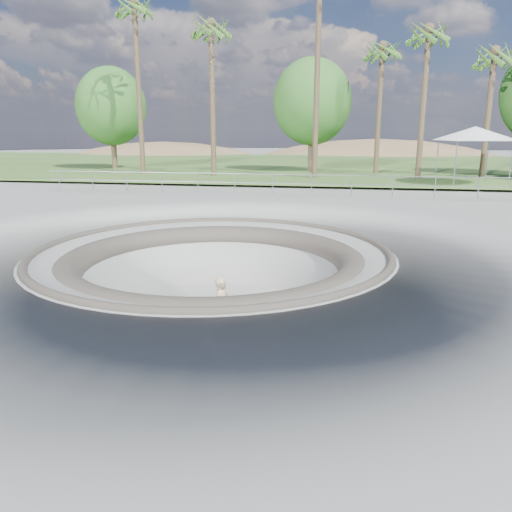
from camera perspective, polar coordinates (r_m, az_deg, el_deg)
name	(u,v)px	position (r m, az deg, el deg)	size (l,w,h in m)	color
ground	(212,251)	(14.41, -5.00, 0.62)	(180.00, 180.00, 0.00)	gray
skate_bowl	(214,310)	(14.94, -4.85, -6.21)	(14.00, 14.00, 4.10)	gray
grass_strip	(306,165)	(47.76, 5.78, 10.35)	(180.00, 36.00, 0.12)	#3B5C25
distant_hills	(345,206)	(71.44, 10.15, 5.61)	(103.20, 45.00, 28.60)	brown
safety_railing	(273,184)	(25.92, 1.92, 8.26)	(25.00, 0.06, 1.03)	gray
skateboard	(223,337)	(13.09, -3.78, -9.25)	(0.80, 0.32, 0.08)	brown
skater	(223,308)	(12.79, -3.83, -5.91)	(0.58, 0.38, 1.59)	#CFAB86
canopy_white	(475,134)	(32.34, 23.75, 12.69)	(6.45, 6.45, 3.30)	gray
palm_a	(135,14)	(38.43, -13.70, 25.26)	(2.60, 2.60, 12.37)	brown
palm_b	(211,34)	(35.90, -5.15, 24.00)	(2.60, 2.60, 10.76)	brown
palm_d	(382,54)	(38.64, 14.24, 21.46)	(2.60, 2.60, 9.69)	brown
palm_e	(428,38)	(35.34, 19.11, 22.44)	(2.60, 2.60, 10.07)	brown
palm_f	(494,59)	(37.27, 25.58, 19.66)	(2.60, 2.60, 8.86)	brown
bushy_tree_left	(111,106)	(43.37, -16.24, 16.09)	(5.64, 5.12, 8.13)	brown
bushy_tree_mid	(312,102)	(39.44, 6.42, 17.11)	(5.88, 5.35, 8.48)	brown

